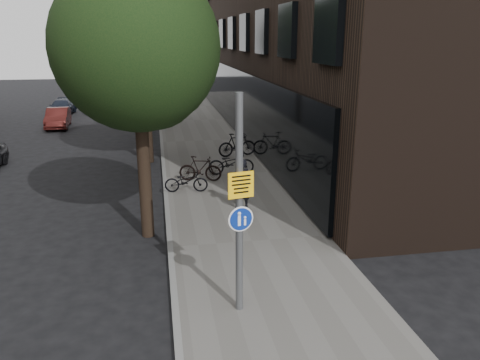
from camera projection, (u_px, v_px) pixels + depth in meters
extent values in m
plane|color=black|center=(271.00, 312.00, 9.87)|extent=(120.00, 120.00, 0.00)
cube|color=#605D59|center=(220.00, 176.00, 19.31)|extent=(4.50, 60.00, 0.12)
cube|color=slate|center=(165.00, 178.00, 18.93)|extent=(0.15, 60.00, 0.13)
cylinder|color=black|center=(145.00, 183.00, 13.20)|extent=(0.36, 0.36, 3.20)
sphere|color=black|center=(137.00, 47.00, 12.11)|extent=(4.40, 4.40, 4.40)
sphere|color=black|center=(154.00, 83.00, 13.22)|extent=(2.64, 2.64, 2.64)
cylinder|color=black|center=(148.00, 128.00, 21.20)|extent=(0.36, 0.36, 3.20)
sphere|color=black|center=(143.00, 43.00, 20.11)|extent=(5.00, 5.00, 5.00)
sphere|color=black|center=(154.00, 66.00, 21.22)|extent=(3.00, 3.00, 3.00)
cylinder|color=black|center=(149.00, 102.00, 29.66)|extent=(0.36, 0.36, 3.20)
sphere|color=black|center=(146.00, 41.00, 28.58)|extent=(5.00, 5.00, 5.00)
sphere|color=black|center=(153.00, 57.00, 29.69)|extent=(3.00, 3.00, 3.00)
cylinder|color=#595B5E|center=(239.00, 208.00, 9.13)|extent=(0.15, 0.15, 4.48)
cube|color=#F9B70D|center=(239.00, 184.00, 8.98)|extent=(0.51, 0.13, 0.52)
cylinder|color=navy|center=(239.00, 218.00, 9.19)|extent=(0.45, 0.10, 0.46)
cylinder|color=white|center=(239.00, 218.00, 9.19)|extent=(0.51, 0.11, 0.52)
imported|color=black|center=(241.00, 184.00, 15.27)|extent=(0.66, 0.48, 1.69)
imported|color=black|center=(231.00, 163.00, 19.14)|extent=(1.91, 0.76, 0.98)
imported|color=black|center=(237.00, 145.00, 22.07)|extent=(1.91, 0.85, 1.11)
imported|color=black|center=(186.00, 181.00, 17.01)|extent=(1.61, 0.71, 0.82)
imported|color=black|center=(200.00, 169.00, 18.27)|extent=(1.74, 0.89, 1.00)
imported|color=#511A17|center=(58.00, 118.00, 29.69)|extent=(1.56, 3.80, 1.22)
imported|color=#1C2333|center=(62.00, 107.00, 34.53)|extent=(1.73, 3.89, 1.11)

